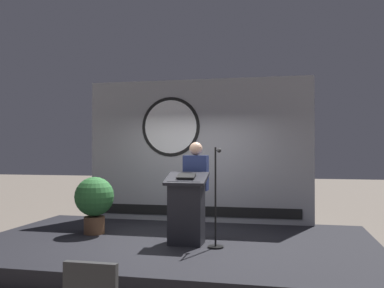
{
  "coord_description": "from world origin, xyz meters",
  "views": [
    {
      "loc": [
        1.73,
        -6.61,
        1.77
      ],
      "look_at": [
        0.25,
        0.19,
        1.86
      ],
      "focal_mm": 39.38,
      "sensor_mm": 36.0,
      "label": 1
    }
  ],
  "objects_px": {
    "speaker_person": "(196,189)",
    "microphone_stand": "(216,212)",
    "potted_plant": "(94,200)",
    "podium": "(187,210)"
  },
  "relations": [
    {
      "from": "speaker_person",
      "to": "microphone_stand",
      "type": "height_order",
      "value": "speaker_person"
    },
    {
      "from": "speaker_person",
      "to": "potted_plant",
      "type": "relative_size",
      "value": 1.61
    },
    {
      "from": "speaker_person",
      "to": "microphone_stand",
      "type": "distance_m",
      "value": 0.78
    },
    {
      "from": "speaker_person",
      "to": "microphone_stand",
      "type": "relative_size",
      "value": 1.06
    },
    {
      "from": "microphone_stand",
      "to": "potted_plant",
      "type": "distance_m",
      "value": 2.3
    },
    {
      "from": "podium",
      "to": "microphone_stand",
      "type": "xyz_separation_m",
      "value": [
        0.48,
        -0.1,
        -0.0
      ]
    },
    {
      "from": "podium",
      "to": "speaker_person",
      "type": "xyz_separation_m",
      "value": [
        0.05,
        0.48,
        0.28
      ]
    },
    {
      "from": "microphone_stand",
      "to": "potted_plant",
      "type": "xyz_separation_m",
      "value": [
        -2.24,
        0.54,
        0.07
      ]
    },
    {
      "from": "podium",
      "to": "microphone_stand",
      "type": "bearing_deg",
      "value": -11.71
    },
    {
      "from": "podium",
      "to": "microphone_stand",
      "type": "distance_m",
      "value": 0.49
    }
  ]
}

